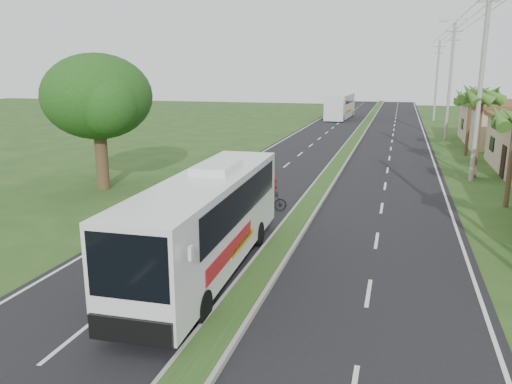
# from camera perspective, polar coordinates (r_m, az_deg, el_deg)

# --- Properties ---
(ground) EXTENTS (180.00, 180.00, 0.00)m
(ground) POSITION_cam_1_polar(r_m,az_deg,el_deg) (16.30, 0.17, -10.08)
(ground) COLOR #20471A
(ground) RESTS_ON ground
(road_asphalt) EXTENTS (14.00, 160.00, 0.02)m
(road_asphalt) POSITION_cam_1_polar(r_m,az_deg,el_deg) (35.21, 9.10, 2.77)
(road_asphalt) COLOR black
(road_asphalt) RESTS_ON ground
(median_strip) EXTENTS (1.20, 160.00, 0.18)m
(median_strip) POSITION_cam_1_polar(r_m,az_deg,el_deg) (35.19, 9.10, 2.91)
(median_strip) COLOR gray
(median_strip) RESTS_ON ground
(lane_edge_left) EXTENTS (0.12, 160.00, 0.01)m
(lane_edge_left) POSITION_cam_1_polar(r_m,az_deg,el_deg) (36.59, -1.38, 3.33)
(lane_edge_left) COLOR silver
(lane_edge_left) RESTS_ON ground
(lane_edge_right) EXTENTS (0.12, 160.00, 0.01)m
(lane_edge_right) POSITION_cam_1_polar(r_m,az_deg,el_deg) (35.07, 20.02, 2.05)
(lane_edge_right) COLOR silver
(lane_edge_right) RESTS_ON ground
(shop_far) EXTENTS (8.60, 11.60, 3.82)m
(shop_far) POSITION_cam_1_polar(r_m,az_deg,el_deg) (51.53, 27.26, 7.01)
(shop_far) COLOR tan
(shop_far) RESTS_ON ground
(palm_verge_c) EXTENTS (2.40, 2.40, 5.85)m
(palm_verge_c) POSITION_cam_1_polar(r_m,az_deg,el_deg) (33.72, 24.45, 10.02)
(palm_verge_c) COLOR #473321
(palm_verge_c) RESTS_ON ground
(palm_verge_d) EXTENTS (2.40, 2.40, 5.25)m
(palm_verge_d) POSITION_cam_1_polar(r_m,az_deg,el_deg) (42.72, 23.38, 9.87)
(palm_verge_d) COLOR #473321
(palm_verge_d) RESTS_ON ground
(shade_tree) EXTENTS (6.30, 6.00, 7.54)m
(shade_tree) POSITION_cam_1_polar(r_m,az_deg,el_deg) (29.29, -17.83, 10.02)
(shade_tree) COLOR #473321
(shade_tree) RESTS_ON ground
(utility_pole_b) EXTENTS (3.20, 0.28, 12.00)m
(utility_pole_b) POSITION_cam_1_polar(r_m,az_deg,el_deg) (32.65, 24.31, 11.95)
(utility_pole_b) COLOR gray
(utility_pole_b) RESTS_ON ground
(utility_pole_c) EXTENTS (1.60, 0.28, 11.00)m
(utility_pole_c) POSITION_cam_1_polar(r_m,az_deg,el_deg) (52.55, 21.31, 11.79)
(utility_pole_c) COLOR gray
(utility_pole_c) RESTS_ON ground
(utility_pole_d) EXTENTS (1.60, 0.28, 10.50)m
(utility_pole_d) POSITION_cam_1_polar(r_m,az_deg,el_deg) (72.50, 19.95, 11.97)
(utility_pole_d) COLOR gray
(utility_pole_d) RESTS_ON ground
(coach_bus_main) EXTENTS (2.65, 10.86, 3.48)m
(coach_bus_main) POSITION_cam_1_polar(r_m,az_deg,el_deg) (16.49, -5.54, -2.76)
(coach_bus_main) COLOR white
(coach_bus_main) RESTS_ON ground
(coach_bus_far) EXTENTS (2.94, 11.81, 3.42)m
(coach_bus_far) POSITION_cam_1_polar(r_m,az_deg,el_deg) (72.17, 9.61, 9.80)
(coach_bus_far) COLOR silver
(coach_bus_far) RESTS_ON ground
(motorcyclist) EXTENTS (1.64, 0.88, 2.37)m
(motorcyclist) POSITION_cam_1_polar(r_m,az_deg,el_deg) (23.75, 1.64, -0.11)
(motorcyclist) COLOR black
(motorcyclist) RESTS_ON ground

